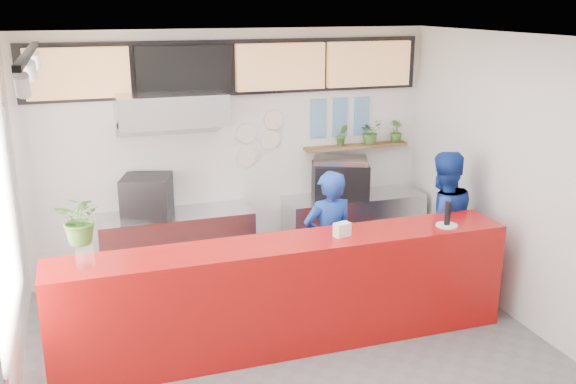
{
  "coord_description": "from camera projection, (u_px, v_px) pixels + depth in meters",
  "views": [
    {
      "loc": [
        -1.82,
        -5.03,
        3.29
      ],
      "look_at": [
        0.1,
        0.7,
        1.5
      ],
      "focal_mm": 40.0,
      "sensor_mm": 36.0,
      "label": 1
    }
  ],
  "objects": [
    {
      "name": "espresso_machine",
      "position": [
        340.0,
        180.0,
        8.14
      ],
      "size": [
        0.79,
        0.65,
        0.44
      ],
      "primitive_type": "cube",
      "rotation": [
        0.0,
        0.0,
        -0.27
      ],
      "color": "black",
      "rests_on": "right_bench"
    },
    {
      "name": "photo_frame_a",
      "position": [
        318.0,
        109.0,
        8.08
      ],
      "size": [
        0.2,
        0.02,
        0.25
      ],
      "primitive_type": "cube",
      "color": "#598CBF",
      "rests_on": "wall_back"
    },
    {
      "name": "herb_d",
      "position": [
        396.0,
        131.0,
        8.43
      ],
      "size": [
        0.19,
        0.17,
        0.28
      ],
      "primitive_type": "imported",
      "rotation": [
        0.0,
        0.0,
        0.21
      ],
      "color": "#3A6A25",
      "rests_on": "herb_shelf"
    },
    {
      "name": "staff_right",
      "position": [
        441.0,
        225.0,
        7.3
      ],
      "size": [
        0.84,
        0.66,
        1.71
      ],
      "primitive_type": "imported",
      "rotation": [
        0.0,
        0.0,
        3.13
      ],
      "color": "navy",
      "rests_on": "ground"
    },
    {
      "name": "white_plate",
      "position": [
        447.0,
        225.0,
        6.53
      ],
      "size": [
        0.28,
        0.28,
        0.02
      ],
      "primitive_type": "cylinder",
      "rotation": [
        0.0,
        0.0,
        -0.37
      ],
      "color": "white",
      "rests_on": "service_counter"
    },
    {
      "name": "dec_plate_c",
      "position": [
        247.0,
        157.0,
        7.94
      ],
      "size": [
        0.24,
        0.03,
        0.24
      ],
      "primitive_type": "cylinder",
      "rotation": [
        1.57,
        0.0,
        0.0
      ],
      "color": "silver",
      "rests_on": "wall_back"
    },
    {
      "name": "menu_board_far_left",
      "position": [
        78.0,
        73.0,
        6.97
      ],
      "size": [
        1.1,
        0.1,
        0.55
      ],
      "primitive_type": "cube",
      "color": "tan",
      "rests_on": "wall_back"
    },
    {
      "name": "menu_board_far_right",
      "position": [
        369.0,
        64.0,
        8.03
      ],
      "size": [
        1.1,
        0.1,
        0.55
      ],
      "primitive_type": "cube",
      "color": "tan",
      "rests_on": "wall_back"
    },
    {
      "name": "track_rail",
      "position": [
        28.0,
        53.0,
        4.59
      ],
      "size": [
        0.05,
        2.4,
        0.04
      ],
      "primitive_type": "cube",
      "color": "black",
      "rests_on": "ceiling"
    },
    {
      "name": "herb_c",
      "position": [
        371.0,
        132.0,
        8.31
      ],
      "size": [
        0.35,
        0.33,
        0.32
      ],
      "primitive_type": "imported",
      "rotation": [
        0.0,
        0.0,
        0.32
      ],
      "color": "#3A6A25",
      "rests_on": "herb_shelf"
    },
    {
      "name": "dec_plate_a",
      "position": [
        246.0,
        133.0,
        7.86
      ],
      "size": [
        0.24,
        0.03,
        0.24
      ],
      "primitive_type": "cylinder",
      "rotation": [
        1.57,
        0.0,
        0.0
      ],
      "color": "silver",
      "rests_on": "wall_back"
    },
    {
      "name": "hood_lip",
      "position": [
        172.0,
        126.0,
        7.22
      ],
      "size": [
        1.2,
        0.69,
        0.31
      ],
      "primitive_type": "cube",
      "rotation": [
        -0.35,
        0.0,
        0.0
      ],
      "color": "#B2B5BA",
      "rests_on": "ceiling"
    },
    {
      "name": "espresso_tray",
      "position": [
        340.0,
        160.0,
        8.06
      ],
      "size": [
        0.79,
        0.67,
        0.06
      ],
      "primitive_type": "cube",
      "rotation": [
        0.0,
        0.0,
        -0.38
      ],
      "color": "#B9BDC1",
      "rests_on": "espresso_machine"
    },
    {
      "name": "glass_vase",
      "position": [
        85.0,
        257.0,
        5.5
      ],
      "size": [
        0.2,
        0.2,
        0.19
      ],
      "primitive_type": "cylinder",
      "rotation": [
        0.0,
        0.0,
        -0.41
      ],
      "color": "white",
      "rests_on": "service_counter"
    },
    {
      "name": "soffit",
      "position": [
        233.0,
        68.0,
        7.57
      ],
      "size": [
        4.8,
        0.04,
        0.65
      ],
      "primitive_type": "cube",
      "color": "black",
      "rests_on": "wall_back"
    },
    {
      "name": "menu_board_mid_right",
      "position": [
        281.0,
        67.0,
        7.67
      ],
      "size": [
        1.1,
        0.1,
        0.55
      ],
      "primitive_type": "cube",
      "color": "tan",
      "rests_on": "wall_back"
    },
    {
      "name": "cream_band",
      "position": [
        232.0,
        63.0,
        7.59
      ],
      "size": [
        5.0,
        0.02,
        0.8
      ],
      "primitive_type": "cube",
      "color": "beige",
      "rests_on": "wall_back"
    },
    {
      "name": "right_bench",
      "position": [
        353.0,
        228.0,
        8.39
      ],
      "size": [
        1.8,
        0.6,
        0.9
      ],
      "primitive_type": "cube",
      "color": "#B2B5BA",
      "rests_on": "ground"
    },
    {
      "name": "herb_shelf",
      "position": [
        356.0,
        146.0,
        8.3
      ],
      "size": [
        1.4,
        0.18,
        0.04
      ],
      "primitive_type": "cube",
      "color": "brown",
      "rests_on": "wall_back"
    },
    {
      "name": "prep_bench",
      "position": [
        177.0,
        249.0,
        7.69
      ],
      "size": [
        1.8,
        0.6,
        0.9
      ],
      "primitive_type": "cube",
      "color": "#B2B5BA",
      "rests_on": "ground"
    },
    {
      "name": "panini_oven",
      "position": [
        147.0,
        196.0,
        7.4
      ],
      "size": [
        0.67,
        0.67,
        0.48
      ],
      "primitive_type": "cube",
      "rotation": [
        0.0,
        0.0,
        -0.3
      ],
      "color": "black",
      "rests_on": "prep_bench"
    },
    {
      "name": "dec_plate_d",
      "position": [
        273.0,
        119.0,
        7.92
      ],
      "size": [
        0.24,
        0.03,
        0.24
      ],
      "primitive_type": "cylinder",
      "rotation": [
        1.57,
        0.0,
        0.0
      ],
      "color": "silver",
      "rests_on": "wall_back"
    },
    {
      "name": "photo_frame_d",
      "position": [
        318.0,
        128.0,
        8.15
      ],
      "size": [
        0.2,
        0.02,
        0.25
      ],
      "primitive_type": "cube",
      "color": "#598CBF",
      "rests_on": "wall_back"
    },
    {
      "name": "photo_frame_f",
      "position": [
        361.0,
        126.0,
        8.34
      ],
      "size": [
        0.2,
        0.02,
        0.25
      ],
      "primitive_type": "cube",
      "color": "#598CBF",
      "rests_on": "wall_back"
    },
    {
      "name": "photo_frame_e",
      "position": [
        340.0,
        127.0,
        8.24
      ],
      "size": [
        0.2,
        0.02,
        0.25
      ],
      "primitive_type": "cube",
      "color": "#598CBF",
      "rests_on": "wall_back"
    },
    {
      "name": "herb_b",
      "position": [
        342.0,
        135.0,
        8.2
      ],
      "size": [
        0.17,
        0.15,
        0.28
      ],
      "primitive_type": "imported",
      "rotation": [
        0.0,
        0.0,
        -0.16
      ],
      "color": "#3A6A25",
      "rests_on": "herb_shelf"
    },
    {
      "name": "extraction_hood",
      "position": [
        171.0,
        109.0,
        7.16
      ],
      "size": [
        1.2,
        0.7,
        0.35
      ],
      "primitive_type": "cube",
      "color": "#B2B5BA",
      "rests_on": "ceiling"
    },
    {
      "name": "napkin_holder",
      "position": [
        342.0,
        230.0,
        6.24
      ],
      "size": [
        0.18,
        0.14,
        0.14
      ],
      "primitive_type": "cube",
      "rotation": [
        0.0,
        0.0,
        0.29
      ],
      "color": "white",
      "rests_on": "service_counter"
    },
    {
      "name": "wall_back",
      "position": [
        234.0,
        153.0,
        7.91
      ],
      "size": [
        5.0,
        0.0,
        5.0
      ],
      "primitive_type": "plane",
      "rotation": [
        1.57,
        0.0,
        0.0
      ],
      "color": "white",
      "rests_on": "ground"
    },
    {
      "name": "menu_board_mid_left",
      "position": [
        184.0,
        70.0,
        7.32
      ],
      "size": [
        1.1,
        0.1,
        0.55
      ],
      "primitive_type": "cube",
      "color": "black",
      "rests_on": "wall_back"
    },
    {
      "name": "dec_plate_b",
      "position": [
        270.0,
        140.0,
        7.98
      ],
      "size": [
        0.24,
        0.03,
        0.24
      ],
      "primitive_type": "cylinder",
      "rotation": [
        1.57,
        0.0,
        0.0
      ],
      "color": "silver",
      "rests_on": "wall_back"
    },
    {
      "name": "ceiling",
      "position": [
        304.0,
        40.0,
        5.21
      ],
      "size": [
        5.0,
        5.0,
        0.0
      ],
      "primitive_type": "plane",
      "rotation": [
        3.14,
        0.0,
        0.0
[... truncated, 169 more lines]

